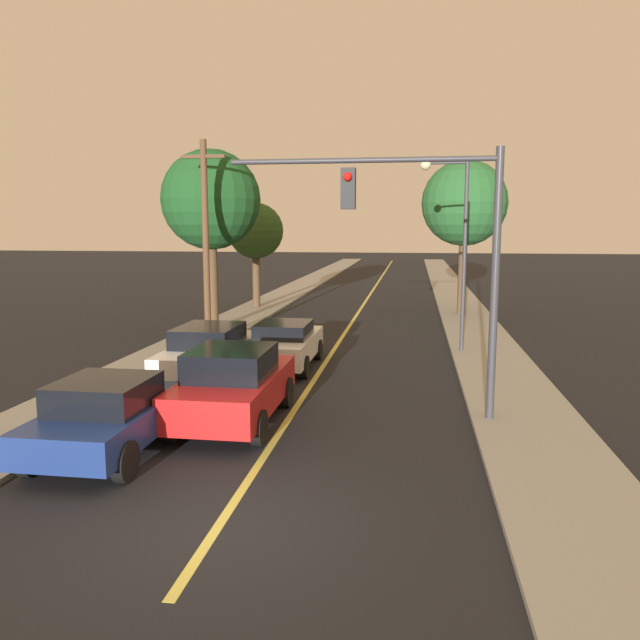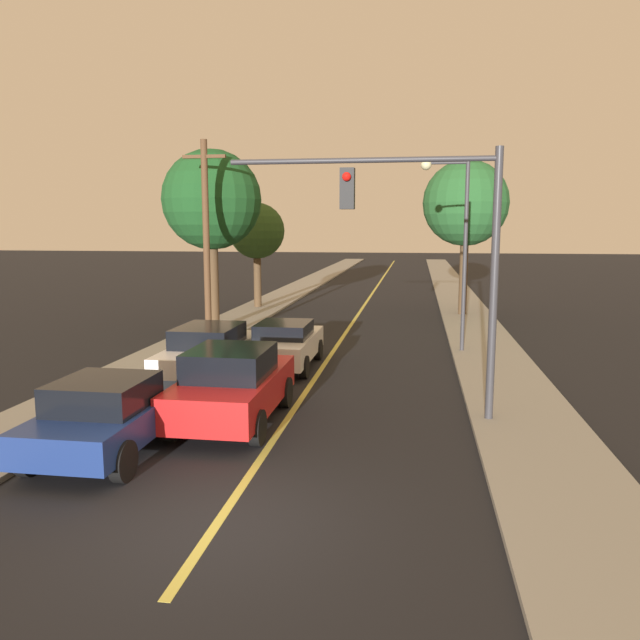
# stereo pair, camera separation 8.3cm
# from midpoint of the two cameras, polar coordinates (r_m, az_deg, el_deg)

# --- Properties ---
(ground_plane) EXTENTS (200.00, 200.00, 0.00)m
(ground_plane) POSITION_cam_midpoint_polar(r_m,az_deg,el_deg) (9.92, -9.39, -17.97)
(ground_plane) COLOR black
(road_surface) EXTENTS (8.32, 80.00, 0.01)m
(road_surface) POSITION_cam_midpoint_polar(r_m,az_deg,el_deg) (44.74, 4.88, 2.84)
(road_surface) COLOR black
(road_surface) RESTS_ON ground
(sidewalk_left) EXTENTS (2.50, 80.00, 0.12)m
(sidewalk_left) POSITION_cam_midpoint_polar(r_m,az_deg,el_deg) (45.40, -1.96, 3.01)
(sidewalk_left) COLOR gray
(sidewalk_left) RESTS_ON ground
(sidewalk_right) EXTENTS (2.50, 80.00, 0.12)m
(sidewalk_right) POSITION_cam_midpoint_polar(r_m,az_deg,el_deg) (44.72, 11.82, 2.75)
(sidewalk_right) COLOR gray
(sidewalk_right) RESTS_ON ground
(car_near_lane_front) EXTENTS (2.06, 4.47, 1.75)m
(car_near_lane_front) POSITION_cam_midpoint_polar(r_m,az_deg,el_deg) (14.21, -8.09, -5.89)
(car_near_lane_front) COLOR red
(car_near_lane_front) RESTS_ON ground
(car_near_lane_second) EXTENTS (1.91, 4.32, 1.47)m
(car_near_lane_second) POSITION_cam_midpoint_polar(r_m,az_deg,el_deg) (19.62, -3.35, -2.18)
(car_near_lane_second) COLOR white
(car_near_lane_second) RESTS_ON ground
(car_outer_lane_front) EXTENTS (2.01, 4.02, 1.54)m
(car_outer_lane_front) POSITION_cam_midpoint_polar(r_m,az_deg,el_deg) (12.88, -18.92, -8.22)
(car_outer_lane_front) COLOR navy
(car_outer_lane_front) RESTS_ON ground
(car_outer_lane_second) EXTENTS (2.00, 4.93, 1.60)m
(car_outer_lane_second) POSITION_cam_midpoint_polar(r_m,az_deg,el_deg) (18.40, -10.09, -2.90)
(car_outer_lane_second) COLOR white
(car_outer_lane_second) RESTS_ON ground
(traffic_signal_mast) EXTENTS (6.00, 0.42, 5.99)m
(traffic_signal_mast) POSITION_cam_midpoint_polar(r_m,az_deg,el_deg) (14.06, 9.72, 7.83)
(traffic_signal_mast) COLOR #333338
(traffic_signal_mast) RESTS_ON ground
(streetlamp_right) EXTENTS (1.64, 0.36, 6.58)m
(streetlamp_right) POSITION_cam_midpoint_polar(r_m,az_deg,el_deg) (22.05, 12.03, 8.23)
(streetlamp_right) COLOR #333338
(streetlamp_right) RESTS_ON ground
(utility_pole_left) EXTENTS (1.60, 0.24, 7.39)m
(utility_pole_left) POSITION_cam_midpoint_polar(r_m,az_deg,el_deg) (23.34, -10.51, 7.30)
(utility_pole_left) COLOR #513823
(utility_pole_left) RESTS_ON ground
(tree_left_near) EXTENTS (2.98, 2.98, 5.57)m
(tree_left_near) POSITION_cam_midpoint_polar(r_m,az_deg,el_deg) (33.79, -5.99, 8.04)
(tree_left_near) COLOR #4C3823
(tree_left_near) RESTS_ON ground
(tree_left_far) EXTENTS (4.09, 4.09, 7.44)m
(tree_left_far) POSITION_cam_midpoint_polar(r_m,az_deg,el_deg) (26.47, -10.05, 10.71)
(tree_left_far) COLOR #4C3823
(tree_left_far) RESTS_ON ground
(tree_right_near) EXTENTS (4.14, 4.14, 7.50)m
(tree_right_near) POSITION_cam_midpoint_polar(r_m,az_deg,el_deg) (31.53, 13.00, 10.32)
(tree_right_near) COLOR #4C3823
(tree_right_near) RESTS_ON ground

